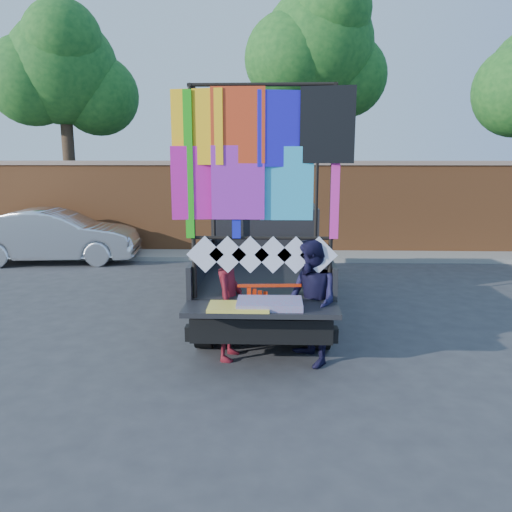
{
  "coord_description": "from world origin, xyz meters",
  "views": [
    {
      "loc": [
        -0.24,
        -7.09,
        2.71
      ],
      "look_at": [
        -0.48,
        -0.28,
        1.35
      ],
      "focal_mm": 35.0,
      "sensor_mm": 36.0,
      "label": 1
    }
  ],
  "objects_px": {
    "pickup_truck": "(265,256)",
    "sedan": "(55,236)",
    "man": "(311,303)",
    "woman": "(229,303)"
  },
  "relations": [
    {
      "from": "pickup_truck",
      "to": "sedan",
      "type": "bearing_deg",
      "value": 147.41
    },
    {
      "from": "man",
      "to": "sedan",
      "type": "bearing_deg",
      "value": -157.28
    },
    {
      "from": "woman",
      "to": "sedan",
      "type": "bearing_deg",
      "value": 49.04
    },
    {
      "from": "pickup_truck",
      "to": "man",
      "type": "bearing_deg",
      "value": -76.98
    },
    {
      "from": "sedan",
      "to": "man",
      "type": "xyz_separation_m",
      "value": [
        6.17,
        -6.33,
        0.15
      ]
    },
    {
      "from": "sedan",
      "to": "woman",
      "type": "height_order",
      "value": "woman"
    },
    {
      "from": "sedan",
      "to": "woman",
      "type": "xyz_separation_m",
      "value": [
        5.08,
        -6.17,
        0.09
      ]
    },
    {
      "from": "sedan",
      "to": "woman",
      "type": "distance_m",
      "value": 8.0
    },
    {
      "from": "woman",
      "to": "man",
      "type": "distance_m",
      "value": 1.11
    },
    {
      "from": "woman",
      "to": "man",
      "type": "bearing_deg",
      "value": -88.53
    }
  ]
}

